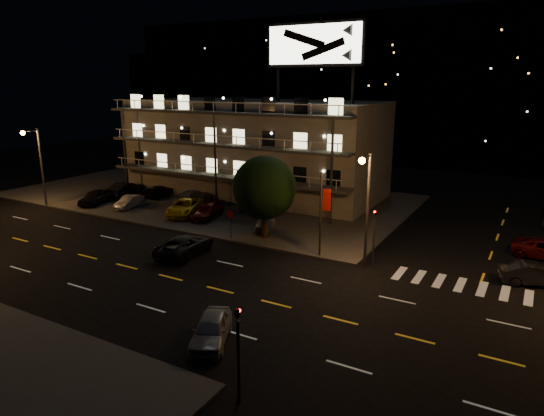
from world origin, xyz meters
The scene contains 24 objects.
ground centered at (0.00, 0.00, 0.00)m, with size 140.00×140.00×0.00m, color black.
curb_nw centered at (-14.00, 20.00, 0.07)m, with size 44.00×24.00×0.15m, color #3D3D3A.
motel centered at (-9.94, 23.88, 5.34)m, with size 28.00×13.80×18.10m.
hill_backdrop centered at (-5.94, 68.78, 11.55)m, with size 120.00×25.00×24.00m.
streetlight_nw centered at (-26.00, 7.94, 4.96)m, with size 0.44×1.92×8.00m.
streetlight_nc centered at (8.50, 7.94, 4.96)m, with size 0.44×1.92×8.00m.
signal_nw centered at (9.00, 8.50, 2.57)m, with size 0.20×0.27×4.60m.
signal_sw centered at (9.00, -8.50, 2.57)m, with size 0.20×0.27×4.60m.
banner_north centered at (5.09, 8.40, 3.43)m, with size 0.83×0.16×6.40m.
stop_sign centered at (-3.00, 8.57, 1.71)m, with size 0.91×0.11×2.61m.
tree centered at (-0.74, 10.13, 4.15)m, with size 5.35×5.15×6.73m.
lot_car_0 centered at (-21.65, 11.01, 0.90)m, with size 1.78×4.41×1.50m, color black.
lot_car_1 centered at (-17.48, 11.63, 0.76)m, with size 1.29×3.71×1.22m, color #95959B.
lot_car_2 centered at (-10.84, 12.31, 0.90)m, with size 2.48×5.38×1.49m, color gold.
lot_car_3 centered at (-8.22, 12.40, 0.80)m, with size 1.82×4.48×1.30m, color #5A0D0C.
lot_car_4 centered at (-1.74, 12.04, 0.77)m, with size 1.46×3.63×1.24m, color #95959B.
lot_car_5 centered at (-21.75, 15.41, 0.92)m, with size 1.62×4.64×1.53m, color black.
lot_car_6 centered at (-18.17, 16.96, 0.76)m, with size 2.02×4.37×1.21m, color black.
lot_car_7 centered at (-12.65, 15.94, 0.91)m, with size 2.12×5.21×1.51m, color #95959B.
lot_car_8 centered at (-6.60, 17.34, 0.82)m, with size 1.58×3.92×1.34m, color black.
lot_car_9 centered at (-4.21, 16.18, 0.85)m, with size 1.49×4.26×1.40m, color #5A0D0C.
side_car_0 centered at (18.97, 10.56, 0.70)m, with size 1.48×4.25×1.40m, color black.
road_car_east centered at (5.25, -5.29, 0.70)m, with size 1.65×4.10×1.40m, color #95959B.
road_car_west centered at (-3.98, 3.95, 0.73)m, with size 2.42×5.25×1.46m, color black.
Camera 1 is at (18.53, -22.65, 12.60)m, focal length 32.00 mm.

